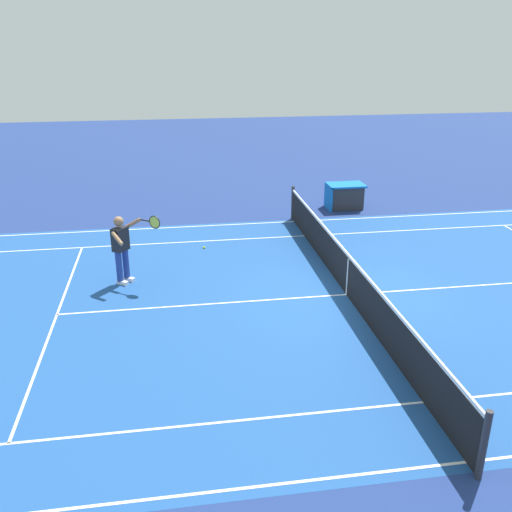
{
  "coord_description": "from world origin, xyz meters",
  "views": [
    {
      "loc": [
        3.86,
        11.19,
        5.53
      ],
      "look_at": [
        2.04,
        -0.45,
        0.9
      ],
      "focal_mm": 39.41,
      "sensor_mm": 36.0,
      "label": 1
    }
  ],
  "objects_px": {
    "tennis_net": "(348,275)",
    "tennis_ball": "(204,247)",
    "equipment_cart_tarped": "(344,196)",
    "tennis_player_near": "(122,246)"
  },
  "relations": [
    {
      "from": "tennis_net",
      "to": "tennis_ball",
      "type": "relative_size",
      "value": 177.27
    },
    {
      "from": "tennis_net",
      "to": "equipment_cart_tarped",
      "type": "height_order",
      "value": "tennis_net"
    },
    {
      "from": "tennis_net",
      "to": "tennis_ball",
      "type": "xyz_separation_m",
      "value": [
        3.02,
        -3.5,
        -0.46
      ]
    },
    {
      "from": "tennis_player_near",
      "to": "tennis_ball",
      "type": "distance_m",
      "value": 2.99
    },
    {
      "from": "tennis_net",
      "to": "tennis_player_near",
      "type": "relative_size",
      "value": 6.89
    },
    {
      "from": "tennis_player_near",
      "to": "tennis_ball",
      "type": "height_order",
      "value": "tennis_player_near"
    },
    {
      "from": "tennis_ball",
      "to": "equipment_cart_tarped",
      "type": "height_order",
      "value": "equipment_cart_tarped"
    },
    {
      "from": "tennis_player_near",
      "to": "equipment_cart_tarped",
      "type": "bearing_deg",
      "value": -143.61
    },
    {
      "from": "tennis_net",
      "to": "tennis_ball",
      "type": "distance_m",
      "value": 4.65
    },
    {
      "from": "tennis_player_near",
      "to": "equipment_cart_tarped",
      "type": "height_order",
      "value": "tennis_player_near"
    }
  ]
}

